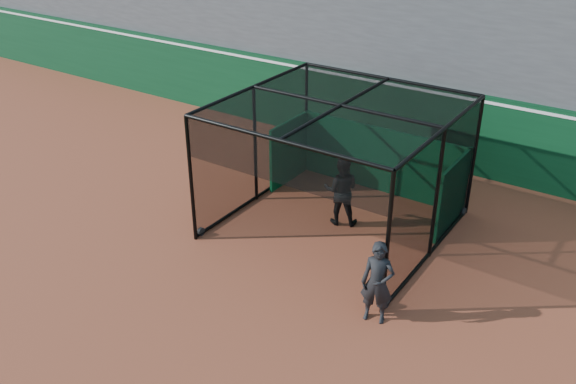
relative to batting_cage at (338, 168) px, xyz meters
The scene contains 5 objects.
ground 3.83m from the batting_cage, 101.33° to the right, with size 120.00×120.00×0.00m, color brown.
outfield_wall 5.17m from the batting_cage, 97.58° to the left, with size 50.00×0.50×2.50m.
batting_cage is the anchor object (origin of this frame).
batter 0.72m from the batting_cage, 87.53° to the left, with size 0.92×0.71×1.89m, color black.
on_deck_player 3.90m from the batting_cage, 48.16° to the right, with size 0.75×0.59×1.82m.
Camera 1 is at (7.30, -8.68, 8.13)m, focal length 38.00 mm.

